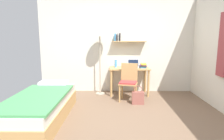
# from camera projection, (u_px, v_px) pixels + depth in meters

# --- Properties ---
(ground_plane) EXTENTS (5.28, 5.28, 0.00)m
(ground_plane) POSITION_uv_depth(u_px,v_px,m) (123.00, 121.00, 3.36)
(ground_plane) COLOR brown
(wall_back) EXTENTS (4.40, 0.27, 2.60)m
(wall_back) POSITION_uv_depth(u_px,v_px,m) (120.00, 45.00, 5.14)
(wall_back) COLOR silver
(wall_back) RESTS_ON ground_plane
(bed) EXTENTS (0.89, 2.01, 0.54)m
(bed) POSITION_uv_depth(u_px,v_px,m) (41.00, 107.00, 3.40)
(bed) COLOR tan
(bed) RESTS_ON ground_plane
(desk) EXTENTS (1.04, 0.56, 0.71)m
(desk) POSITION_uv_depth(u_px,v_px,m) (129.00, 73.00, 4.94)
(desk) COLOR tan
(desk) RESTS_ON ground_plane
(desk_chair) EXTENTS (0.49, 0.46, 0.89)m
(desk_chair) POSITION_uv_depth(u_px,v_px,m) (129.00, 80.00, 4.46)
(desk_chair) COLOR tan
(desk_chair) RESTS_ON ground_plane
(standing_lamp) EXTENTS (0.42, 0.42, 1.76)m
(standing_lamp) POSITION_uv_depth(u_px,v_px,m) (100.00, 35.00, 4.79)
(standing_lamp) COLOR #B2A893
(standing_lamp) RESTS_ON ground_plane
(laptop) EXTENTS (0.30, 0.24, 0.22)m
(laptop) POSITION_uv_depth(u_px,v_px,m) (133.00, 65.00, 4.99)
(laptop) COLOR #B7BABF
(laptop) RESTS_ON desk
(water_bottle) EXTENTS (0.07, 0.07, 0.21)m
(water_bottle) POSITION_uv_depth(u_px,v_px,m) (116.00, 64.00, 4.96)
(water_bottle) COLOR #4C99DB
(water_bottle) RESTS_ON desk
(book_stack) EXTENTS (0.19, 0.24, 0.11)m
(book_stack) POSITION_uv_depth(u_px,v_px,m) (143.00, 66.00, 4.90)
(book_stack) COLOR #3384C6
(book_stack) RESTS_ON desk
(handbag) EXTENTS (0.27, 0.11, 0.43)m
(handbag) POSITION_uv_depth(u_px,v_px,m) (138.00, 97.00, 4.22)
(handbag) COLOR #99564C
(handbag) RESTS_ON ground_plane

